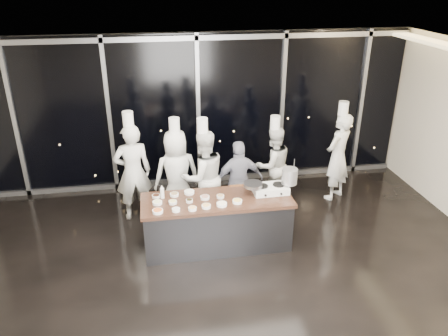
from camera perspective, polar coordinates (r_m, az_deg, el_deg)
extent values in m
plane|color=black|center=(6.89, 0.31, -14.20)|extent=(9.00, 9.00, 0.00)
cube|color=beige|center=(9.24, -3.46, 7.47)|extent=(9.00, 0.02, 3.20)
cube|color=silver|center=(5.48, 0.38, 12.86)|extent=(9.00, 7.00, 0.02)
cube|color=black|center=(9.19, -3.41, 7.36)|extent=(8.90, 0.04, 3.18)
cube|color=gray|center=(8.81, -3.63, 16.62)|extent=(8.90, 0.08, 0.10)
cube|color=gray|center=(9.71, -3.15, -1.50)|extent=(8.90, 0.08, 0.10)
cube|color=gray|center=(9.47, -25.66, 5.48)|extent=(0.08, 0.08, 3.20)
cube|color=gray|center=(9.13, -14.74, 6.48)|extent=(0.08, 0.08, 3.20)
cube|color=gray|center=(9.14, -3.38, 7.27)|extent=(0.08, 0.08, 3.20)
cube|color=gray|center=(9.49, 7.58, 7.76)|extent=(0.08, 0.08, 3.20)
cube|color=gray|center=(10.16, 17.44, 7.97)|extent=(0.08, 0.08, 3.20)
cube|color=#343439|center=(7.37, -0.91, -7.32)|extent=(2.40, 0.80, 0.84)
cube|color=#47281E|center=(7.14, -0.93, -4.25)|extent=(2.46, 0.86, 0.06)
cube|color=silver|center=(7.34, 6.06, -2.74)|extent=(0.59, 0.37, 0.12)
cylinder|color=black|center=(7.27, 5.00, -2.35)|extent=(0.20, 0.20, 0.02)
cylinder|color=black|center=(7.35, 7.15, -2.15)|extent=(0.20, 0.20, 0.02)
cylinder|color=black|center=(7.15, 5.45, -3.59)|extent=(0.04, 0.02, 0.04)
cylinder|color=black|center=(7.23, 7.49, -3.38)|extent=(0.04, 0.02, 0.04)
cylinder|color=gray|center=(7.22, 3.80, -2.18)|extent=(0.33, 0.33, 0.05)
cube|color=#4C2B14|center=(7.16, 1.65, -2.34)|extent=(0.24, 0.04, 0.02)
cylinder|color=#BCBCBF|center=(7.34, 8.56, -1.07)|extent=(0.27, 0.27, 0.26)
cylinder|color=white|center=(6.81, -8.65, -5.61)|extent=(0.16, 0.16, 0.04)
cylinder|color=#DA5F24|center=(6.80, -8.66, -5.49)|extent=(0.14, 0.14, 0.01)
cylinder|color=white|center=(7.04, -8.71, -4.51)|extent=(0.15, 0.15, 0.04)
cylinder|color=beige|center=(7.04, -8.71, -4.39)|extent=(0.13, 0.13, 0.01)
cylinder|color=white|center=(7.24, -8.87, -3.67)|extent=(0.13, 0.13, 0.04)
cylinder|color=black|center=(7.23, -8.87, -3.55)|extent=(0.11, 0.11, 0.01)
cylinder|color=white|center=(6.81, -6.28, -5.45)|extent=(0.13, 0.13, 0.04)
cylinder|color=silver|center=(6.80, -6.29, -5.33)|extent=(0.10, 0.10, 0.01)
cylinder|color=white|center=(7.02, -6.71, -4.47)|extent=(0.13, 0.13, 0.04)
cylinder|color=#D5C86A|center=(7.02, -6.72, -4.35)|extent=(0.11, 0.11, 0.01)
cylinder|color=white|center=(7.25, -6.51, -3.47)|extent=(0.14, 0.14, 0.04)
cylinder|color=olive|center=(7.24, -6.51, -3.36)|extent=(0.12, 0.12, 0.01)
cylinder|color=white|center=(6.82, -4.15, -5.31)|extent=(0.13, 0.13, 0.04)
cylinder|color=#F8B366|center=(6.81, -4.15, -5.19)|extent=(0.11, 0.11, 0.01)
cylinder|color=white|center=(7.04, -4.54, -4.30)|extent=(0.11, 0.11, 0.04)
cylinder|color=black|center=(7.03, -4.54, -4.18)|extent=(0.09, 0.09, 0.01)
cylinder|color=white|center=(7.30, -4.57, -3.17)|extent=(0.17, 0.17, 0.04)
cylinder|color=silver|center=(7.29, -4.57, -3.06)|extent=(0.14, 0.14, 0.01)
cylinder|color=white|center=(6.87, -2.34, -5.02)|extent=(0.14, 0.14, 0.04)
cylinder|color=tan|center=(6.86, -2.34, -4.90)|extent=(0.12, 0.12, 0.01)
cylinder|color=white|center=(7.12, -2.51, -3.88)|extent=(0.15, 0.15, 0.04)
cylinder|color=#9A6858|center=(7.11, -2.51, -3.77)|extent=(0.12, 0.12, 0.01)
cylinder|color=white|center=(6.92, -0.29, -4.76)|extent=(0.17, 0.17, 0.04)
cylinder|color=#FDEAC9|center=(6.91, -0.29, -4.64)|extent=(0.14, 0.14, 0.01)
cylinder|color=white|center=(7.15, -0.47, -3.74)|extent=(0.12, 0.12, 0.04)
cylinder|color=#9F7848|center=(7.14, -0.47, -3.63)|extent=(0.10, 0.10, 0.01)
cylinder|color=white|center=(7.01, 1.75, -4.38)|extent=(0.16, 0.16, 0.04)
cylinder|color=#E3B74B|center=(7.00, 1.76, -4.26)|extent=(0.13, 0.13, 0.01)
cylinder|color=white|center=(7.18, -8.08, -3.28)|extent=(0.06, 0.06, 0.18)
cone|color=white|center=(7.13, -8.13, -2.45)|extent=(0.05, 0.05, 0.06)
imported|color=silver|center=(8.14, -11.79, -0.56)|extent=(0.73, 0.54, 1.85)
cylinder|color=white|center=(7.77, -12.43, 6.30)|extent=(0.22, 0.22, 0.26)
imported|color=silver|center=(8.09, -6.19, -0.85)|extent=(0.91, 0.66, 1.72)
cylinder|color=white|center=(7.73, -6.51, 5.60)|extent=(0.22, 0.22, 0.26)
imported|color=silver|center=(7.91, -2.70, -1.17)|extent=(1.01, 0.89, 1.76)
cylinder|color=white|center=(7.53, -2.84, 5.58)|extent=(0.24, 0.24, 0.26)
imported|color=#141937|center=(8.02, 1.99, -1.67)|extent=(0.93, 0.45, 1.54)
imported|color=silver|center=(8.65, 6.42, 0.35)|extent=(0.89, 0.77, 1.57)
cylinder|color=white|center=(8.33, 6.70, 5.92)|extent=(0.23, 0.23, 0.26)
imported|color=silver|center=(8.99, 14.63, 1.44)|extent=(0.79, 0.73, 1.80)
cylinder|color=white|center=(8.65, 15.33, 7.55)|extent=(0.27, 0.27, 0.26)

